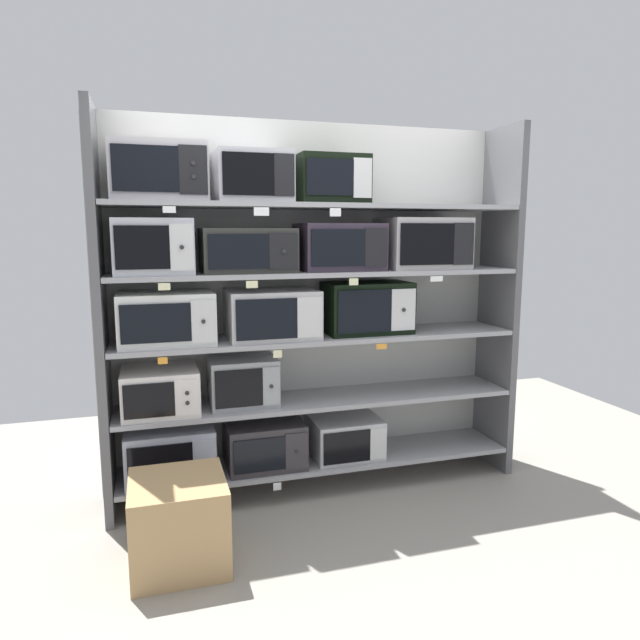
% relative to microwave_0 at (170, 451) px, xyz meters
% --- Properties ---
extents(ground, '(6.62, 6.00, 0.02)m').
position_rel_microwave_0_xyz_m(ground, '(0.98, -1.00, -0.37)').
color(ground, gray).
extents(back_panel, '(2.82, 0.04, 2.43)m').
position_rel_microwave_0_xyz_m(back_panel, '(0.98, 0.25, 0.86)').
color(back_panel, '#B2B2AD').
rests_on(back_panel, ground).
extents(upright_left, '(0.05, 0.45, 2.43)m').
position_rel_microwave_0_xyz_m(upright_left, '(-0.36, 0.00, 0.86)').
color(upright_left, '#5B5B5E').
rests_on(upright_left, ground).
extents(upright_right, '(0.05, 0.45, 2.43)m').
position_rel_microwave_0_xyz_m(upright_right, '(2.32, 0.00, 0.86)').
color(upright_right, '#5B5B5E').
rests_on(upright_right, ground).
extents(shelf_0, '(2.62, 0.45, 0.03)m').
position_rel_microwave_0_xyz_m(shelf_0, '(0.98, 0.00, -0.18)').
color(shelf_0, '#99999E').
rests_on(shelf_0, ground).
extents(microwave_0, '(0.54, 0.42, 0.32)m').
position_rel_microwave_0_xyz_m(microwave_0, '(0.00, 0.00, 0.00)').
color(microwave_0, '#9C9FAF').
rests_on(microwave_0, shelf_0).
extents(microwave_1, '(0.50, 0.42, 0.30)m').
position_rel_microwave_0_xyz_m(microwave_1, '(0.60, 0.00, -0.01)').
color(microwave_1, '#343034').
rests_on(microwave_1, shelf_0).
extents(microwave_2, '(0.46, 0.39, 0.26)m').
position_rel_microwave_0_xyz_m(microwave_2, '(1.16, -0.00, -0.03)').
color(microwave_2, '#B9BABF').
rests_on(microwave_2, shelf_0).
extents(price_tag_0, '(0.05, 0.00, 0.03)m').
position_rel_microwave_0_xyz_m(price_tag_0, '(0.01, -0.22, -0.21)').
color(price_tag_0, orange).
extents(price_tag_1, '(0.05, 0.00, 0.05)m').
position_rel_microwave_0_xyz_m(price_tag_1, '(0.63, -0.22, -0.22)').
color(price_tag_1, white).
extents(shelf_1, '(2.62, 0.45, 0.03)m').
position_rel_microwave_0_xyz_m(shelf_1, '(0.98, 0.00, 0.25)').
color(shelf_1, '#99999E').
extents(microwave_3, '(0.45, 0.43, 0.27)m').
position_rel_microwave_0_xyz_m(microwave_3, '(-0.04, -0.00, 0.40)').
color(microwave_3, silver).
rests_on(microwave_3, shelf_1).
extents(microwave_4, '(0.42, 0.34, 0.30)m').
position_rel_microwave_0_xyz_m(microwave_4, '(0.47, -0.00, 0.41)').
color(microwave_4, '#9A9DA1').
rests_on(microwave_4, shelf_1).
extents(shelf_2, '(2.62, 0.45, 0.03)m').
position_rel_microwave_0_xyz_m(shelf_2, '(0.98, 0.00, 0.67)').
color(shelf_2, '#99999E').
extents(microwave_5, '(0.56, 0.40, 0.31)m').
position_rel_microwave_0_xyz_m(microwave_5, '(0.01, 0.00, 0.84)').
color(microwave_5, silver).
rests_on(microwave_5, shelf_2).
extents(microwave_6, '(0.56, 0.42, 0.31)m').
position_rel_microwave_0_xyz_m(microwave_6, '(0.66, -0.00, 0.84)').
color(microwave_6, '#B4B3B6').
rests_on(microwave_6, shelf_2).
extents(microwave_7, '(0.57, 0.34, 0.34)m').
position_rel_microwave_0_xyz_m(microwave_7, '(1.31, -0.00, 0.85)').
color(microwave_7, black).
rests_on(microwave_7, shelf_2).
extents(price_tag_2, '(0.05, 0.00, 0.04)m').
position_rel_microwave_0_xyz_m(price_tag_2, '(-0.02, -0.22, 0.63)').
color(price_tag_2, orange).
extents(price_tag_3, '(0.05, 0.00, 0.05)m').
position_rel_microwave_0_xyz_m(price_tag_3, '(0.64, -0.22, 0.63)').
color(price_tag_3, beige).
extents(price_tag_4, '(0.07, 0.00, 0.03)m').
position_rel_microwave_0_xyz_m(price_tag_4, '(1.32, -0.22, 0.63)').
color(price_tag_4, orange).
extents(shelf_3, '(2.62, 0.45, 0.03)m').
position_rel_microwave_0_xyz_m(shelf_3, '(0.98, 0.00, 1.09)').
color(shelf_3, '#99999E').
extents(microwave_8, '(0.45, 0.44, 0.33)m').
position_rel_microwave_0_xyz_m(microwave_8, '(-0.04, 0.00, 1.27)').
color(microwave_8, '#B5B8C2').
rests_on(microwave_8, shelf_3).
extents(microwave_9, '(0.56, 0.39, 0.27)m').
position_rel_microwave_0_xyz_m(microwave_9, '(0.51, -0.00, 1.24)').
color(microwave_9, '#2F302C').
rests_on(microwave_9, shelf_3).
extents(microwave_10, '(0.53, 0.40, 0.30)m').
position_rel_microwave_0_xyz_m(microwave_10, '(1.11, 0.00, 1.26)').
color(microwave_10, '#332938').
rests_on(microwave_10, shelf_3).
extents(microwave_11, '(0.55, 0.43, 0.34)m').
position_rel_microwave_0_xyz_m(microwave_11, '(1.70, -0.00, 1.28)').
color(microwave_11, '#A29FA2').
rests_on(microwave_11, shelf_3).
extents(price_tag_5, '(0.07, 0.00, 0.04)m').
position_rel_microwave_0_xyz_m(price_tag_5, '(0.00, -0.22, 1.05)').
color(price_tag_5, beige).
extents(price_tag_6, '(0.07, 0.00, 0.04)m').
position_rel_microwave_0_xyz_m(price_tag_6, '(0.50, -0.22, 1.05)').
color(price_tag_6, beige).
extents(price_tag_7, '(0.06, 0.00, 0.04)m').
position_rel_microwave_0_xyz_m(price_tag_7, '(1.13, -0.22, 1.05)').
color(price_tag_7, beige).
extents(price_tag_8, '(0.09, 0.00, 0.03)m').
position_rel_microwave_0_xyz_m(price_tag_8, '(1.70, -0.22, 1.05)').
color(price_tag_8, white).
extents(shelf_4, '(2.62, 0.45, 0.03)m').
position_rel_microwave_0_xyz_m(shelf_4, '(0.98, 0.00, 1.51)').
color(shelf_4, '#99999E').
extents(microwave_12, '(0.55, 0.34, 0.34)m').
position_rel_microwave_0_xyz_m(microwave_12, '(0.00, 0.00, 1.70)').
color(microwave_12, '#B8B4B9').
rests_on(microwave_12, shelf_4).
extents(microwave_13, '(0.44, 0.42, 0.30)m').
position_rel_microwave_0_xyz_m(microwave_13, '(0.55, -0.00, 1.68)').
color(microwave_13, '#B6B6BF').
rests_on(microwave_13, shelf_4).
extents(microwave_14, '(0.43, 0.42, 0.29)m').
position_rel_microwave_0_xyz_m(microwave_14, '(1.04, 0.00, 1.68)').
color(microwave_14, black).
rests_on(microwave_14, shelf_4).
extents(price_tag_9, '(0.07, 0.00, 0.04)m').
position_rel_microwave_0_xyz_m(price_tag_9, '(0.05, -0.22, 1.48)').
color(price_tag_9, white).
extents(price_tag_10, '(0.09, 0.00, 0.05)m').
position_rel_microwave_0_xyz_m(price_tag_10, '(0.56, -0.22, 1.47)').
color(price_tag_10, white).
extents(price_tag_11, '(0.07, 0.00, 0.05)m').
position_rel_microwave_0_xyz_m(price_tag_11, '(1.01, -0.22, 1.47)').
color(price_tag_11, white).
extents(shipping_carton, '(0.48, 0.48, 0.46)m').
position_rel_microwave_0_xyz_m(shipping_carton, '(0.01, -0.68, -0.13)').
color(shipping_carton, tan).
rests_on(shipping_carton, ground).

